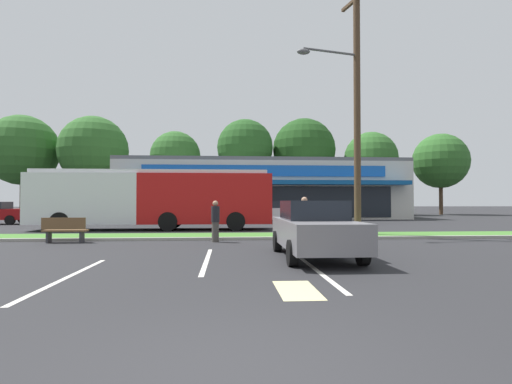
% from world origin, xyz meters
% --- Properties ---
extents(ground_plane, '(240.00, 240.00, 0.00)m').
position_xyz_m(ground_plane, '(0.00, 0.00, 0.00)').
color(ground_plane, '#262628').
extents(grass_median, '(56.00, 2.20, 0.12)m').
position_xyz_m(grass_median, '(0.00, 14.00, 0.06)').
color(grass_median, '#427A2D').
rests_on(grass_median, ground_plane).
extents(curb_lip, '(56.00, 0.24, 0.12)m').
position_xyz_m(curb_lip, '(0.00, 12.78, 0.06)').
color(curb_lip, '#99968C').
rests_on(curb_lip, ground_plane).
extents(parking_stripe_0, '(0.12, 4.80, 0.01)m').
position_xyz_m(parking_stripe_0, '(-3.34, 5.01, 0.00)').
color(parking_stripe_0, silver).
rests_on(parking_stripe_0, ground_plane).
extents(parking_stripe_1, '(0.12, 4.80, 0.01)m').
position_xyz_m(parking_stripe_1, '(-0.61, 7.22, 0.00)').
color(parking_stripe_1, silver).
rests_on(parking_stripe_1, ground_plane).
extents(parking_stripe_2, '(0.12, 4.80, 0.01)m').
position_xyz_m(parking_stripe_2, '(1.94, 5.40, 0.00)').
color(parking_stripe_2, silver).
rests_on(parking_stripe_2, ground_plane).
extents(lot_arrow, '(0.70, 1.60, 0.01)m').
position_xyz_m(lot_arrow, '(1.15, 3.49, 0.00)').
color(lot_arrow, beige).
rests_on(lot_arrow, ground_plane).
extents(storefront_building, '(25.44, 13.22, 5.32)m').
position_xyz_m(storefront_building, '(3.14, 35.93, 2.66)').
color(storefront_building, beige).
rests_on(storefront_building, ground_plane).
extents(tree_far_left, '(7.78, 7.78, 11.14)m').
position_xyz_m(tree_far_left, '(-22.78, 43.15, 7.24)').
color(tree_far_left, '#473323').
rests_on(tree_far_left, ground_plane).
extents(tree_left, '(7.56, 7.56, 11.00)m').
position_xyz_m(tree_left, '(-14.88, 42.48, 7.21)').
color(tree_left, '#473323').
rests_on(tree_left, ground_plane).
extents(tree_mid_left, '(5.73, 5.73, 9.59)m').
position_xyz_m(tree_mid_left, '(-6.01, 43.41, 6.70)').
color(tree_mid_left, '#473323').
rests_on(tree_mid_left, ground_plane).
extents(tree_mid, '(6.40, 6.40, 10.94)m').
position_xyz_m(tree_mid, '(1.97, 42.72, 7.72)').
color(tree_mid, '#473323').
rests_on(tree_mid, ground_plane).
extents(tree_mid_right, '(7.38, 7.38, 11.35)m').
position_xyz_m(tree_mid_right, '(8.99, 43.82, 7.65)').
color(tree_mid_right, '#473323').
rests_on(tree_mid_right, ground_plane).
extents(tree_right, '(6.15, 6.15, 9.61)m').
position_xyz_m(tree_right, '(16.58, 42.36, 6.52)').
color(tree_right, '#473323').
rests_on(tree_right, ground_plane).
extents(tree_far_right, '(6.43, 6.43, 9.55)m').
position_xyz_m(tree_far_right, '(25.08, 42.60, 6.32)').
color(tree_far_right, '#473323').
rests_on(tree_far_right, ground_plane).
extents(utility_pole, '(3.16, 2.36, 11.22)m').
position_xyz_m(utility_pole, '(5.55, 13.93, 5.96)').
color(utility_pole, '#4C3826').
rests_on(utility_pole, ground_plane).
extents(city_bus, '(12.94, 2.66, 3.25)m').
position_xyz_m(city_bus, '(-4.13, 19.11, 1.77)').
color(city_bus, '#B71414').
rests_on(city_bus, ground_plane).
extents(bus_stop_bench, '(1.60, 0.45, 0.95)m').
position_xyz_m(bus_stop_bench, '(-6.18, 12.20, 0.50)').
color(bus_stop_bench, brown).
rests_on(bus_stop_bench, ground_plane).
extents(car_0, '(4.78, 2.01, 1.56)m').
position_xyz_m(car_0, '(2.81, 25.52, 0.81)').
color(car_0, silver).
rests_on(car_0, ground_plane).
extents(car_2, '(4.54, 1.91, 1.53)m').
position_xyz_m(car_2, '(-5.14, 25.40, 0.78)').
color(car_2, '#0C3F1E').
rests_on(car_2, ground_plane).
extents(car_4, '(1.94, 4.69, 1.58)m').
position_xyz_m(car_4, '(2.35, 7.57, 0.80)').
color(car_4, slate).
rests_on(car_4, ground_plane).
extents(pedestrian_near_bench, '(0.35, 0.35, 1.73)m').
position_xyz_m(pedestrian_near_bench, '(2.86, 11.70, 0.87)').
color(pedestrian_near_bench, '#726651').
rests_on(pedestrian_near_bench, ground_plane).
extents(pedestrian_by_pole, '(0.32, 0.32, 1.59)m').
position_xyz_m(pedestrian_by_pole, '(-0.52, 12.06, 0.80)').
color(pedestrian_by_pole, '#47423D').
rests_on(pedestrian_by_pole, ground_plane).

